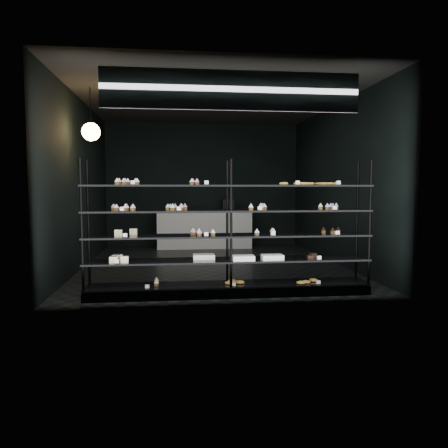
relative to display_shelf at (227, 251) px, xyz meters
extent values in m
cube|color=black|center=(0.01, 2.45, -0.62)|extent=(5.00, 6.00, 0.01)
cube|color=black|center=(0.01, 2.45, 2.57)|extent=(5.00, 6.00, 0.01)
cube|color=black|center=(0.01, 5.45, 0.97)|extent=(5.00, 0.01, 3.20)
cube|color=black|center=(0.01, -0.55, 0.97)|extent=(5.00, 0.01, 3.20)
cube|color=black|center=(-2.49, 2.45, 0.97)|extent=(0.01, 6.00, 3.20)
cube|color=black|center=(2.51, 2.45, 0.97)|extent=(0.01, 6.00, 3.20)
cube|color=black|center=(0.03, 0.00, -0.57)|extent=(4.00, 0.50, 0.12)
cylinder|color=black|center=(-1.94, -0.22, 0.36)|extent=(0.04, 0.04, 1.85)
cylinder|color=black|center=(-1.94, 0.22, 0.36)|extent=(0.04, 0.04, 1.85)
cylinder|color=black|center=(0.03, -0.22, 0.36)|extent=(0.04, 0.04, 1.85)
cylinder|color=black|center=(0.03, 0.22, 0.36)|extent=(0.04, 0.04, 1.85)
cylinder|color=black|center=(2.00, -0.22, 0.36)|extent=(0.04, 0.04, 1.85)
cylinder|color=black|center=(2.00, 0.22, 0.36)|extent=(0.04, 0.04, 1.85)
cube|color=black|center=(0.03, 0.00, -0.48)|extent=(4.00, 0.50, 0.03)
cube|color=black|center=(0.03, 0.00, -0.13)|extent=(4.00, 0.50, 0.02)
cube|color=black|center=(0.03, 0.00, 0.22)|extent=(4.00, 0.50, 0.02)
cube|color=black|center=(0.03, 0.00, 0.57)|extent=(4.00, 0.50, 0.02)
cube|color=black|center=(0.03, 0.00, 0.92)|extent=(4.00, 0.50, 0.02)
cube|color=white|center=(-1.32, -0.18, 0.96)|extent=(0.06, 0.04, 0.06)
cube|color=white|center=(-0.32, -0.18, 0.96)|extent=(0.06, 0.04, 0.06)
cube|color=white|center=(0.99, -0.18, 0.96)|extent=(0.05, 0.04, 0.06)
cube|color=white|center=(1.53, -0.18, 0.96)|extent=(0.06, 0.04, 0.06)
cube|color=white|center=(-1.40, -0.18, 0.61)|extent=(0.06, 0.04, 0.06)
cube|color=white|center=(-0.66, -0.18, 0.61)|extent=(0.05, 0.04, 0.06)
cube|color=white|center=(0.45, -0.18, 0.61)|extent=(0.06, 0.04, 0.06)
cube|color=white|center=(1.47, -0.18, 0.61)|extent=(0.06, 0.04, 0.06)
cube|color=white|center=(-1.44, -0.18, 0.26)|extent=(0.06, 0.04, 0.06)
cube|color=white|center=(-0.34, -0.18, 0.26)|extent=(0.06, 0.04, 0.06)
cube|color=white|center=(0.57, -0.18, 0.26)|extent=(0.05, 0.04, 0.06)
cube|color=white|center=(1.50, -0.18, 0.26)|extent=(0.06, 0.04, 0.06)
cube|color=white|center=(-1.50, -0.18, -0.09)|extent=(0.06, 0.04, 0.06)
cube|color=white|center=(1.33, -0.18, -0.09)|extent=(0.06, 0.04, 0.06)
cube|color=white|center=(-1.14, -0.18, -0.44)|extent=(0.06, 0.04, 0.06)
cube|color=white|center=(0.10, -0.18, -0.44)|extent=(0.05, 0.04, 0.06)
cube|color=white|center=(1.24, -0.18, -0.44)|extent=(0.06, 0.04, 0.06)
cube|color=#0D0B39|center=(0.01, -0.47, 2.12)|extent=(3.20, 0.04, 0.45)
cube|color=white|center=(0.01, -0.49, 2.12)|extent=(3.30, 0.02, 0.50)
cylinder|color=black|center=(-2.10, 1.48, 2.26)|extent=(0.01, 0.01, 0.58)
sphere|color=#FDAD58|center=(-2.10, 1.48, 1.82)|extent=(0.30, 0.30, 0.30)
cube|color=silver|center=(0.01, 4.95, -0.17)|extent=(2.36, 0.60, 0.92)
cube|color=black|center=(0.01, 4.95, 0.32)|extent=(2.45, 0.65, 0.06)
cube|color=black|center=(0.61, 4.95, 0.48)|extent=(0.30, 0.30, 0.25)
camera|label=1|loc=(-0.72, -6.07, 0.89)|focal=35.00mm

